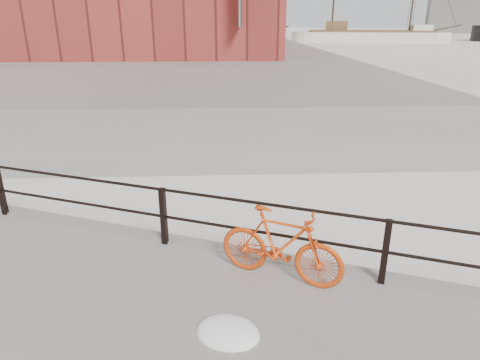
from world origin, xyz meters
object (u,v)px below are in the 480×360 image
Objects in this scene: workboat_near at (135,59)px; workboat_far at (181,53)px; schooner_mid at (369,42)px; schooner_left at (222,42)px; bicycle at (281,245)px.

workboat_near is 1.04× the size of workboat_far.
schooner_mid is 1.19× the size of schooner_left.
workboat_far is at bearing 123.63° from bicycle.
bicycle is 0.14× the size of workboat_near.
schooner_mid is at bearing 26.97° from workboat_near.
schooner_left is 1.99× the size of workboat_far.
schooner_mid is at bearing 97.89° from bicycle.
schooner_mid reaches higher than workboat_near.
schooner_left is at bearing 55.13° from workboat_far.
workboat_far is (1.08, 8.60, 0.00)m from workboat_near.
schooner_left is (-28.52, 70.02, -0.90)m from bicycle.
schooner_left reaches higher than bicycle.
schooner_mid is at bearing 21.14° from schooner_left.
schooner_mid reaches higher than workboat_far.
schooner_left is 35.80m from workboat_near.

